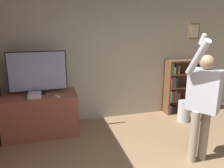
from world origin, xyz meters
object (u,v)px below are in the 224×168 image
Objects in this scene: person at (203,100)px; waste_bin at (184,111)px; television at (38,72)px; bookshelf at (179,87)px; game_console at (35,95)px.

person is 4.25× the size of waste_bin.
waste_bin is at bearing -5.44° from television.
bookshelf is 0.66× the size of person.
person reaches higher than game_console.
bookshelf is 0.66m from waste_bin.
person is (2.30, -1.61, -0.21)m from television.
person is at bearing -34.91° from television.
person is (-0.80, -1.83, 0.35)m from bookshelf.
game_console is 3.21m from bookshelf.
game_console reaches higher than waste_bin.
television reaches higher than game_console.
bookshelf is 2.80× the size of waste_bin.
game_console is at bearing -172.39° from bookshelf.
person reaches higher than waste_bin.
bookshelf is at bearing 121.53° from person.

